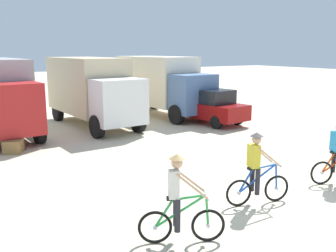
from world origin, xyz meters
The scene contains 7 objects.
ground_plane centered at (0.00, 0.00, 0.00)m, with size 120.00×120.00×0.00m, color beige.
box_truck_tan_camper centered at (-0.31, 11.17, 1.87)m, with size 2.68×6.85×3.35m.
box_truck_cream_rv centered at (4.19, 11.95, 1.87)m, with size 2.87×6.91×3.35m.
sedan_parked centered at (4.96, 8.53, 0.88)m, with size 2.34×4.41×1.76m.
cyclist_orange_shirt centered at (-3.27, -1.00, 0.85)m, with size 1.56×0.89×1.82m.
cyclist_cowboy_hat centered at (-0.60, -0.42, 0.85)m, with size 1.69×0.63×1.82m.
supply_crate centered at (-4.72, 7.83, 0.24)m, with size 0.62×0.73×0.48m, color olive.
Camera 1 is at (-7.14, -6.75, 3.76)m, focal length 40.66 mm.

